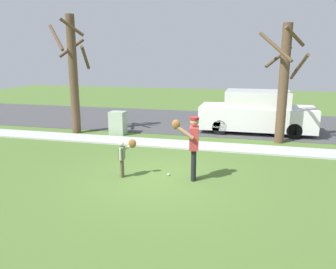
% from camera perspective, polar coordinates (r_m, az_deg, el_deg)
% --- Properties ---
extents(ground_plane, '(48.00, 48.00, 0.00)m').
position_cam_1_polar(ground_plane, '(12.78, 3.22, -2.03)').
color(ground_plane, '#4C6B2D').
extents(sidewalk_strip, '(36.00, 1.20, 0.06)m').
position_cam_1_polar(sidewalk_strip, '(12.86, 3.31, -1.79)').
color(sidewalk_strip, '#B2B2AD').
rests_on(sidewalk_strip, ground).
extents(road_surface, '(36.00, 6.80, 0.02)m').
position_cam_1_polar(road_surface, '(17.68, 6.44, 2.19)').
color(road_surface, '#424244').
rests_on(road_surface, ground).
extents(person_adult, '(0.70, 0.72, 1.77)m').
position_cam_1_polar(person_adult, '(9.02, 4.24, -1.21)').
color(person_adult, black).
rests_on(person_adult, ground).
extents(person_child, '(0.46, 0.46, 1.09)m').
position_cam_1_polar(person_child, '(9.44, -7.47, -3.18)').
color(person_child, brown).
rests_on(person_child, ground).
extents(baseball, '(0.07, 0.07, 0.07)m').
position_cam_1_polar(baseball, '(9.64, 0.11, -6.86)').
color(baseball, white).
rests_on(baseball, ground).
extents(utility_cabinet, '(0.66, 0.58, 1.02)m').
position_cam_1_polar(utility_cabinet, '(14.83, -8.60, 1.98)').
color(utility_cabinet, '#9EB293').
rests_on(utility_cabinet, ground).
extents(street_tree_near, '(1.84, 1.88, 4.59)m').
position_cam_1_polar(street_tree_near, '(13.67, 19.25, 8.71)').
color(street_tree_near, brown).
rests_on(street_tree_near, ground).
extents(street_tree_far, '(1.85, 1.88, 5.11)m').
position_cam_1_polar(street_tree_far, '(15.26, -15.99, 10.31)').
color(street_tree_far, brown).
rests_on(street_tree_far, ground).
extents(parked_van_white, '(5.00, 1.95, 1.88)m').
position_cam_1_polar(parked_van_white, '(15.46, 14.97, 3.62)').
color(parked_van_white, silver).
rests_on(parked_van_white, road_surface).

